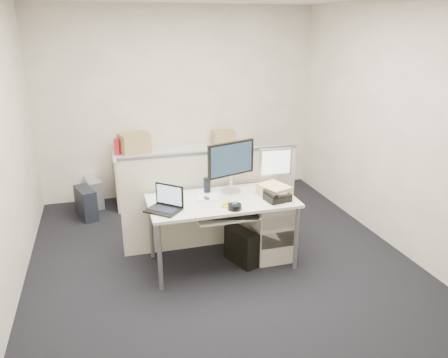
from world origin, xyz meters
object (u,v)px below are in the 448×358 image
object	(u,v)px
monitor_main	(231,167)
desk_phone	(277,197)
desk	(222,205)
laptop	(163,200)

from	to	relation	value
monitor_main	desk_phone	size ratio (longest dim) A/B	2.35
desk	desk_phone	distance (m)	0.57
desk	laptop	distance (m)	0.66
laptop	desk_phone	xyz separation A→B (m)	(1.15, -0.05, -0.08)
laptop	desk_phone	distance (m)	1.16
monitor_main	laptop	xyz separation A→B (m)	(-0.77, -0.31, -0.16)
desk_phone	desk	bearing A→B (deg)	151.50
monitor_main	laptop	distance (m)	0.85
desk	laptop	xyz separation A→B (m)	(-0.62, -0.13, 0.18)
desk	laptop	world-z (taller)	laptop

